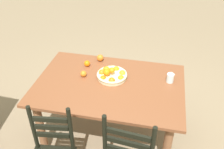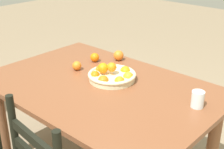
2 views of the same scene
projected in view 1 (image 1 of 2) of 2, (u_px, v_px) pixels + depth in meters
ground_plane at (110, 132)px, 3.01m from camera, size 12.00×12.00×0.00m
dining_table at (109, 92)px, 2.65m from camera, size 1.53×1.03×0.74m
fruit_bowl at (112, 75)px, 2.65m from camera, size 0.33×0.33×0.13m
orange_loose_0 at (83, 74)px, 2.67m from camera, size 0.07×0.07×0.07m
orange_loose_1 at (100, 58)px, 2.93m from camera, size 0.08×0.08×0.08m
orange_loose_2 at (87, 64)px, 2.84m from camera, size 0.07×0.07×0.07m
drinking_glass at (170, 78)px, 2.58m from camera, size 0.07×0.07×0.10m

